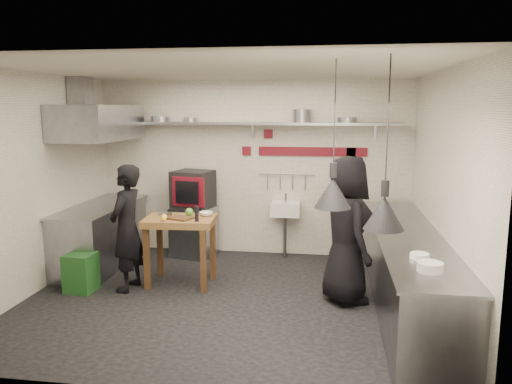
# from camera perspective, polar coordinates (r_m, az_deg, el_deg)

# --- Properties ---
(floor) EXTENTS (5.00, 5.00, 0.00)m
(floor) POSITION_cam_1_polar(r_m,az_deg,el_deg) (6.38, -3.27, -12.12)
(floor) COLOR black
(floor) RESTS_ON ground
(ceiling) EXTENTS (5.00, 5.00, 0.00)m
(ceiling) POSITION_cam_1_polar(r_m,az_deg,el_deg) (5.95, -3.54, 13.82)
(ceiling) COLOR beige
(ceiling) RESTS_ON floor
(wall_back) EXTENTS (5.00, 0.04, 2.80)m
(wall_back) POSITION_cam_1_polar(r_m,az_deg,el_deg) (8.05, -0.35, 2.75)
(wall_back) COLOR silver
(wall_back) RESTS_ON floor
(wall_front) EXTENTS (5.00, 0.04, 2.80)m
(wall_front) POSITION_cam_1_polar(r_m,az_deg,el_deg) (4.02, -9.53, -4.38)
(wall_front) COLOR silver
(wall_front) RESTS_ON floor
(wall_left) EXTENTS (0.04, 4.20, 2.80)m
(wall_left) POSITION_cam_1_polar(r_m,az_deg,el_deg) (6.96, -23.99, 0.83)
(wall_left) COLOR silver
(wall_left) RESTS_ON floor
(wall_right) EXTENTS (0.04, 4.20, 2.80)m
(wall_right) POSITION_cam_1_polar(r_m,az_deg,el_deg) (6.02, 20.59, -0.20)
(wall_right) COLOR silver
(wall_right) RESTS_ON floor
(red_band_horiz) EXTENTS (1.70, 0.02, 0.14)m
(red_band_horiz) POSITION_cam_1_polar(r_m,az_deg,el_deg) (7.92, 6.46, 4.61)
(red_band_horiz) COLOR maroon
(red_band_horiz) RESTS_ON wall_back
(red_band_vert) EXTENTS (0.14, 0.02, 1.10)m
(red_band_vert) POSITION_cam_1_polar(r_m,az_deg,el_deg) (7.98, 10.71, 1.06)
(red_band_vert) COLOR maroon
(red_band_vert) RESTS_ON wall_back
(red_tile_a) EXTENTS (0.14, 0.02, 0.14)m
(red_tile_a) POSITION_cam_1_polar(r_m,az_deg,el_deg) (7.95, 1.42, 6.64)
(red_tile_a) COLOR maroon
(red_tile_a) RESTS_ON wall_back
(red_tile_b) EXTENTS (0.14, 0.02, 0.14)m
(red_tile_b) POSITION_cam_1_polar(r_m,az_deg,el_deg) (8.02, -1.08, 4.73)
(red_tile_b) COLOR maroon
(red_tile_b) RESTS_ON wall_back
(back_shelf) EXTENTS (4.60, 0.34, 0.04)m
(back_shelf) POSITION_cam_1_polar(r_m,az_deg,el_deg) (7.82, -0.56, 7.84)
(back_shelf) COLOR slate
(back_shelf) RESTS_ON wall_back
(shelf_bracket_left) EXTENTS (0.04, 0.06, 0.24)m
(shelf_bracket_left) POSITION_cam_1_polar(r_m,az_deg,el_deg) (8.48, -13.29, 7.04)
(shelf_bracket_left) COLOR slate
(shelf_bracket_left) RESTS_ON wall_back
(shelf_bracket_mid) EXTENTS (0.04, 0.06, 0.24)m
(shelf_bracket_mid) POSITION_cam_1_polar(r_m,az_deg,el_deg) (7.97, -0.39, 7.15)
(shelf_bracket_mid) COLOR slate
(shelf_bracket_mid) RESTS_ON wall_back
(shelf_bracket_right) EXTENTS (0.04, 0.06, 0.24)m
(shelf_bracket_right) POSITION_cam_1_polar(r_m,az_deg,el_deg) (7.91, 13.45, 6.87)
(shelf_bracket_right) COLOR slate
(shelf_bracket_right) RESTS_ON wall_back
(pan_far_left) EXTENTS (0.30, 0.30, 0.09)m
(pan_far_left) POSITION_cam_1_polar(r_m,az_deg,el_deg) (8.18, -10.86, 8.20)
(pan_far_left) COLOR slate
(pan_far_left) RESTS_ON back_shelf
(pan_mid_left) EXTENTS (0.22, 0.22, 0.07)m
(pan_mid_left) POSITION_cam_1_polar(r_m,az_deg,el_deg) (8.03, -7.49, 8.20)
(pan_mid_left) COLOR slate
(pan_mid_left) RESTS_ON back_shelf
(stock_pot) EXTENTS (0.37, 0.37, 0.20)m
(stock_pot) POSITION_cam_1_polar(r_m,az_deg,el_deg) (7.74, 5.29, 8.67)
(stock_pot) COLOR slate
(stock_pot) RESTS_ON back_shelf
(pan_right) EXTENTS (0.32, 0.32, 0.08)m
(pan_right) POSITION_cam_1_polar(r_m,az_deg,el_deg) (7.73, 10.38, 8.11)
(pan_right) COLOR slate
(pan_right) RESTS_ON back_shelf
(oven_stand) EXTENTS (0.72, 0.68, 0.80)m
(oven_stand) POSITION_cam_1_polar(r_m,az_deg,el_deg) (8.09, -7.08, -4.50)
(oven_stand) COLOR slate
(oven_stand) RESTS_ON floor
(combi_oven) EXTENTS (0.67, 0.64, 0.58)m
(combi_oven) POSITION_cam_1_polar(r_m,az_deg,el_deg) (7.97, -7.20, 0.35)
(combi_oven) COLOR black
(combi_oven) RESTS_ON oven_stand
(oven_door) EXTENTS (0.54, 0.15, 0.46)m
(oven_door) POSITION_cam_1_polar(r_m,az_deg,el_deg) (7.70, -7.75, 0.01)
(oven_door) COLOR maroon
(oven_door) RESTS_ON combi_oven
(oven_glass) EXTENTS (0.38, 0.10, 0.34)m
(oven_glass) POSITION_cam_1_polar(r_m,az_deg,el_deg) (7.66, -7.91, -0.04)
(oven_glass) COLOR black
(oven_glass) RESTS_ON oven_door
(hand_sink) EXTENTS (0.46, 0.34, 0.22)m
(hand_sink) POSITION_cam_1_polar(r_m,az_deg,el_deg) (7.91, 3.40, -1.94)
(hand_sink) COLOR silver
(hand_sink) RESTS_ON wall_back
(sink_tap) EXTENTS (0.03, 0.03, 0.14)m
(sink_tap) POSITION_cam_1_polar(r_m,az_deg,el_deg) (7.88, 3.41, -0.66)
(sink_tap) COLOR slate
(sink_tap) RESTS_ON hand_sink
(sink_drain) EXTENTS (0.06, 0.06, 0.66)m
(sink_drain) POSITION_cam_1_polar(r_m,az_deg,el_deg) (7.97, 3.34, -5.10)
(sink_drain) COLOR slate
(sink_drain) RESTS_ON floor
(utensil_rail) EXTENTS (0.90, 0.02, 0.02)m
(utensil_rail) POSITION_cam_1_polar(r_m,az_deg,el_deg) (7.96, 3.53, 2.07)
(utensil_rail) COLOR slate
(utensil_rail) RESTS_ON wall_back
(counter_right) EXTENTS (0.70, 3.80, 0.90)m
(counter_right) POSITION_cam_1_polar(r_m,az_deg,el_deg) (6.18, 16.85, -8.83)
(counter_right) COLOR slate
(counter_right) RESTS_ON floor
(counter_right_top) EXTENTS (0.76, 3.90, 0.03)m
(counter_right_top) POSITION_cam_1_polar(r_m,az_deg,el_deg) (6.05, 17.07, -4.65)
(counter_right_top) COLOR slate
(counter_right_top) RESTS_ON counter_right
(plate_stack) EXTENTS (0.27, 0.27, 0.09)m
(plate_stack) POSITION_cam_1_polar(r_m,az_deg,el_deg) (4.70, 19.26, -8.10)
(plate_stack) COLOR silver
(plate_stack) RESTS_ON counter_right_top
(small_bowl_right) EXTENTS (0.22, 0.22, 0.05)m
(small_bowl_right) POSITION_cam_1_polar(r_m,az_deg,el_deg) (5.08, 18.19, -6.94)
(small_bowl_right) COLOR silver
(small_bowl_right) RESTS_ON counter_right_top
(counter_left) EXTENTS (0.70, 1.90, 0.90)m
(counter_left) POSITION_cam_1_polar(r_m,az_deg,el_deg) (7.87, -17.28, -4.89)
(counter_left) COLOR slate
(counter_left) RESTS_ON floor
(counter_left_top) EXTENTS (0.76, 2.00, 0.03)m
(counter_left_top) POSITION_cam_1_polar(r_m,az_deg,el_deg) (7.77, -17.45, -1.57)
(counter_left_top) COLOR slate
(counter_left_top) RESTS_ON counter_left
(extractor_hood) EXTENTS (0.78, 1.60, 0.50)m
(extractor_hood) POSITION_cam_1_polar(r_m,az_deg,el_deg) (7.62, -17.57, 7.57)
(extractor_hood) COLOR slate
(extractor_hood) RESTS_ON ceiling
(hood_duct) EXTENTS (0.28, 0.28, 0.50)m
(hood_duct) POSITION_cam_1_polar(r_m,az_deg,el_deg) (7.73, -19.42, 10.47)
(hood_duct) COLOR slate
(hood_duct) RESTS_ON ceiling
(green_bin) EXTENTS (0.37, 0.37, 0.50)m
(green_bin) POSITION_cam_1_polar(r_m,az_deg,el_deg) (6.94, -19.37, -8.67)
(green_bin) COLOR #1D521F
(green_bin) RESTS_ON floor
(prep_table) EXTENTS (0.96, 0.70, 0.92)m
(prep_table) POSITION_cam_1_polar(r_m,az_deg,el_deg) (6.82, -8.61, -6.68)
(prep_table) COLOR olive
(prep_table) RESTS_ON floor
(cutting_board) EXTENTS (0.40, 0.34, 0.02)m
(cutting_board) POSITION_cam_1_polar(r_m,az_deg,el_deg) (6.63, -8.75, -2.95)
(cutting_board) COLOR #4F331C
(cutting_board) RESTS_ON prep_table
(pepper_mill) EXTENTS (0.06, 0.06, 0.20)m
(pepper_mill) POSITION_cam_1_polar(r_m,az_deg,el_deg) (6.43, -6.79, -2.50)
(pepper_mill) COLOR black
(pepper_mill) RESTS_ON prep_table
(lemon_a) EXTENTS (0.09, 0.09, 0.07)m
(lemon_a) POSITION_cam_1_polar(r_m,az_deg,el_deg) (6.60, -10.46, -2.82)
(lemon_a) COLOR yellow
(lemon_a) RESTS_ON prep_table
(lemon_b) EXTENTS (0.09, 0.09, 0.07)m
(lemon_b) POSITION_cam_1_polar(r_m,az_deg,el_deg) (6.51, -10.49, -3.00)
(lemon_b) COLOR yellow
(lemon_b) RESTS_ON prep_table
(veg_ball) EXTENTS (0.13, 0.13, 0.11)m
(veg_ball) POSITION_cam_1_polar(r_m,az_deg,el_deg) (6.81, -7.64, -2.27)
(veg_ball) COLOR #4F8631
(veg_ball) RESTS_ON prep_table
(steel_tray) EXTENTS (0.21, 0.18, 0.03)m
(steel_tray) POSITION_cam_1_polar(r_m,az_deg,el_deg) (6.89, -10.33, -2.50)
(steel_tray) COLOR slate
(steel_tray) RESTS_ON prep_table
(bowl) EXTENTS (0.22, 0.22, 0.06)m
(bowl) POSITION_cam_1_polar(r_m,az_deg,el_deg) (6.76, -5.71, -2.50)
(bowl) COLOR silver
(bowl) RESTS_ON prep_table
(heat_lamp_near) EXTENTS (0.44, 0.44, 1.38)m
(heat_lamp_near) POSITION_cam_1_polar(r_m,az_deg,el_deg) (4.70, 8.93, 6.46)
(heat_lamp_near) COLOR black
(heat_lamp_near) RESTS_ON ceiling
(heat_lamp_far) EXTENTS (0.41, 0.41, 1.48)m
(heat_lamp_far) POSITION_cam_1_polar(r_m,az_deg,el_deg) (4.36, 14.75, 5.34)
(heat_lamp_far) COLOR black
(heat_lamp_far) RESTS_ON ceiling
(chef_left) EXTENTS (0.44, 0.63, 1.65)m
(chef_left) POSITION_cam_1_polar(r_m,az_deg,el_deg) (6.67, -14.55, -4.00)
(chef_left) COLOR black
(chef_left) RESTS_ON floor
(chef_right) EXTENTS (0.85, 1.02, 1.80)m
(chef_right) POSITION_cam_1_polar(r_m,az_deg,el_deg) (6.17, 10.31, -4.26)
(chef_right) COLOR black
(chef_right) RESTS_ON floor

